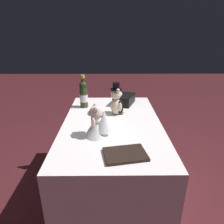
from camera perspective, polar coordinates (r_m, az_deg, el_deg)
ground_plane at (r=2.24m, az=0.00°, el=-21.59°), size 12.00×12.00×0.00m
reception_table at (r=1.99m, az=0.00°, el=-13.34°), size 1.40×0.86×0.79m
teddy_bear_groom at (r=1.92m, az=1.34°, el=3.04°), size 0.14×0.14×0.31m
teddy_bear_bride at (r=1.54m, az=-3.82°, el=-3.01°), size 0.19×0.23×0.25m
champagne_bottle at (r=2.12m, az=-7.97°, el=5.05°), size 0.08×0.08×0.34m
signing_pen at (r=2.00m, az=-5.62°, el=-0.09°), size 0.14×0.06×0.01m
gift_case_black at (r=2.23m, az=3.43°, el=3.57°), size 0.31×0.26×0.10m
guestbook at (r=1.35m, az=3.71°, el=-11.75°), size 0.24×0.30×0.02m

